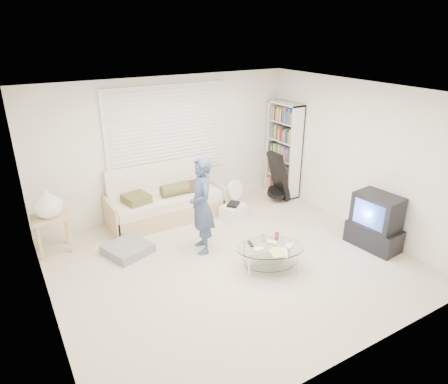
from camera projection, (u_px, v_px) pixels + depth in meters
ground at (231, 262)px, 6.03m from camera, size 5.00×5.00×0.00m
room_shell at (215, 150)px, 5.78m from camera, size 5.02×4.52×2.51m
window_blinds at (168, 131)px, 7.17m from camera, size 2.32×0.08×1.62m
futon_sofa at (165, 202)px, 7.26m from camera, size 2.07×0.83×1.01m
grey_floor_pillow at (128, 249)px, 6.24m from camera, size 0.79×0.79×0.14m
side_table at (48, 205)px, 6.01m from camera, size 0.54×0.43×1.07m
bookshelf at (283, 150)px, 8.14m from camera, size 0.30×0.80×1.90m
guitar_case at (278, 180)px, 7.93m from camera, size 0.42×0.38×1.01m
floor_fan at (234, 193)px, 7.58m from camera, size 0.38×0.25×0.61m
storage_bin at (233, 212)px, 7.32m from camera, size 0.51×0.42×0.31m
tv_unit at (375, 222)px, 6.29m from camera, size 0.52×0.86×0.89m
coffee_table at (271, 251)px, 5.73m from camera, size 1.17×0.97×0.49m
standing_person at (202, 206)px, 6.06m from camera, size 0.49×0.63×1.54m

